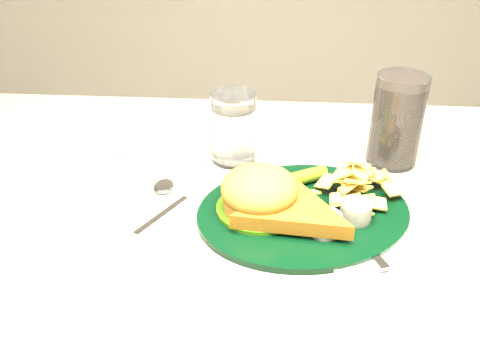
{
  "coord_description": "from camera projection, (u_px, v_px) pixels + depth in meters",
  "views": [
    {
      "loc": [
        0.04,
        -0.65,
        1.19
      ],
      "look_at": [
        -0.01,
        -0.01,
        0.8
      ],
      "focal_mm": 40.0,
      "sensor_mm": 36.0,
      "label": 1
    }
  ],
  "objects": [
    {
      "name": "dinner_plate",
      "position": [
        305.0,
        195.0,
        0.75
      ],
      "size": [
        0.38,
        0.35,
        0.07
      ],
      "primitive_type": null,
      "rotation": [
        0.0,
        0.0,
        0.34
      ],
      "color": "black",
      "rests_on": "table"
    },
    {
      "name": "water_glass",
      "position": [
        233.0,
        128.0,
        0.88
      ],
      "size": [
        0.1,
        0.1,
        0.12
      ],
      "primitive_type": "cylinder",
      "rotation": [
        0.0,
        0.0,
        -0.42
      ],
      "color": "white",
      "rests_on": "table"
    },
    {
      "name": "cola_glass",
      "position": [
        397.0,
        120.0,
        0.87
      ],
      "size": [
        0.1,
        0.1,
        0.15
      ],
      "primitive_type": "cylinder",
      "rotation": [
        0.0,
        0.0,
        0.17
      ],
      "color": "black",
      "rests_on": "table"
    },
    {
      "name": "fork_napkin",
      "position": [
        358.0,
        231.0,
        0.73
      ],
      "size": [
        0.2,
        0.22,
        0.01
      ],
      "primitive_type": null,
      "rotation": [
        0.0,
        0.0,
        0.38
      ],
      "color": "white",
      "rests_on": "table"
    },
    {
      "name": "spoon",
      "position": [
        162.0,
        214.0,
        0.76
      ],
      "size": [
        0.11,
        0.15,
        0.01
      ],
      "primitive_type": null,
      "rotation": [
        0.0,
        0.0,
        -0.51
      ],
      "color": "silver",
      "rests_on": "table"
    },
    {
      "name": "ramekin",
      "position": [
        132.0,
        151.0,
        0.91
      ],
      "size": [
        0.04,
        0.04,
        0.03
      ],
      "primitive_type": "cylinder",
      "rotation": [
        0.0,
        0.0,
        0.07
      ],
      "color": "white",
      "rests_on": "table"
    },
    {
      "name": "wrapped_straw",
      "position": [
        212.0,
        158.0,
        0.91
      ],
      "size": [
        0.24,
        0.13,
        0.01
      ],
      "primitive_type": null,
      "rotation": [
        0.0,
        0.0,
        0.22
      ],
      "color": "white",
      "rests_on": "table"
    }
  ]
}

